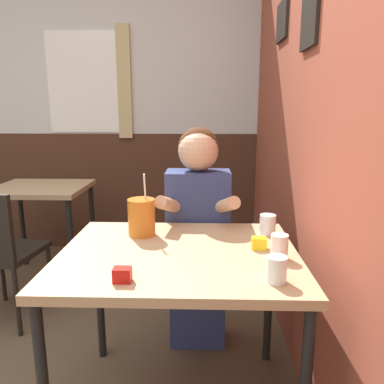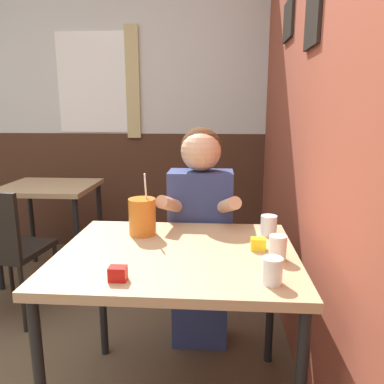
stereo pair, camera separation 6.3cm
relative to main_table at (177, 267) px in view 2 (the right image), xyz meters
The scene contains 12 objects.
brick_wall_right 1.20m from the main_table, 52.01° to the left, with size 0.08×4.42×2.70m.
back_wall 2.26m from the main_table, 110.17° to the left, with size 5.63×0.09×2.70m.
main_table is the anchor object (origin of this frame).
background_table 1.73m from the main_table, 131.21° to the left, with size 0.68×0.60×0.75m.
chair_near_window 1.33m from the main_table, 150.49° to the left, with size 0.45×0.45×0.86m.
person_seated 0.52m from the main_table, 82.03° to the left, with size 0.42×0.41×1.23m.
cocktail_pitcher 0.31m from the main_table, 132.49° to the left, with size 0.12×0.12×0.29m.
glass_near_pitcher 0.48m from the main_table, 30.20° to the left, with size 0.07×0.07×0.09m.
glass_center 0.45m from the main_table, 37.54° to the right, with size 0.07×0.07×0.09m.
glass_far_side 0.42m from the main_table, ahead, with size 0.07×0.07×0.10m.
condiment_ketchup 0.34m from the main_table, 121.15° to the right, with size 0.06×0.04×0.05m.
condiment_mustard 0.35m from the main_table, ahead, with size 0.06×0.04×0.05m.
Camera 2 is at (0.90, -1.01, 1.32)m, focal length 35.00 mm.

